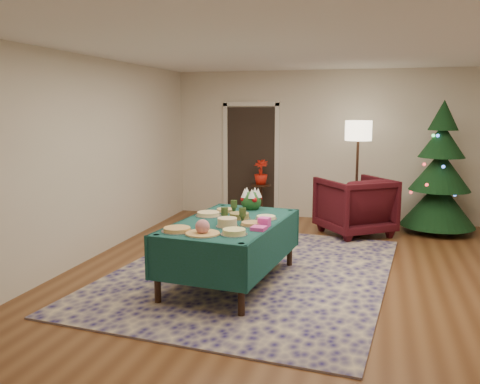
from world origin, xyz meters
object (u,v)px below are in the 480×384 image
(floor_lamp, at_px, (358,137))
(buffet_table, at_px, (231,234))
(side_table, at_px, (261,202))
(gift_box, at_px, (264,222))
(potted_plant, at_px, (261,178))
(armchair, at_px, (355,203))
(christmas_tree, at_px, (440,174))

(floor_lamp, bearing_deg, buffet_table, -111.24)
(floor_lamp, height_order, side_table, floor_lamp)
(buffet_table, xyz_separation_m, floor_lamp, (1.27, 3.27, 0.95))
(gift_box, xyz_separation_m, potted_plant, (-0.87, 3.69, -0.02))
(armchair, relative_size, potted_plant, 2.28)
(gift_box, height_order, floor_lamp, floor_lamp)
(potted_plant, bearing_deg, gift_box, -76.65)
(buffet_table, bearing_deg, armchair, 65.31)
(christmas_tree, bearing_deg, buffet_table, -128.21)
(potted_plant, bearing_deg, buffet_table, -82.81)
(armchair, xyz_separation_m, christmas_tree, (1.31, 0.51, 0.45))
(gift_box, xyz_separation_m, armchair, (0.85, 2.94, -0.28))
(buffet_table, relative_size, side_table, 3.13)
(buffet_table, bearing_deg, potted_plant, 97.19)
(floor_lamp, height_order, christmas_tree, christmas_tree)
(floor_lamp, distance_m, christmas_tree, 1.44)
(gift_box, distance_m, potted_plant, 3.79)
(gift_box, height_order, side_table, gift_box)
(floor_lamp, height_order, potted_plant, floor_lamp)
(side_table, bearing_deg, floor_lamp, -8.21)
(potted_plant, relative_size, christmas_tree, 0.21)
(buffet_table, xyz_separation_m, potted_plant, (-0.44, 3.52, 0.18))
(armchair, xyz_separation_m, potted_plant, (-1.72, 0.75, 0.26))
(armchair, height_order, christmas_tree, christmas_tree)
(floor_lamp, relative_size, potted_plant, 4.02)
(gift_box, bearing_deg, christmas_tree, 57.99)
(floor_lamp, xyz_separation_m, christmas_tree, (1.32, 0.01, -0.57))
(buffet_table, xyz_separation_m, side_table, (-0.44, 3.52, -0.28))
(side_table, height_order, potted_plant, potted_plant)
(floor_lamp, bearing_deg, potted_plant, 171.79)
(buffet_table, distance_m, floor_lamp, 3.64)
(christmas_tree, bearing_deg, armchair, -158.66)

